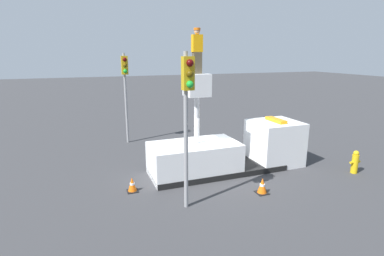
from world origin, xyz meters
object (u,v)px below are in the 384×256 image
Objects in this scene: traffic_light_pole at (187,101)px; traffic_light_across at (125,81)px; traffic_cone_rear at (132,185)px; fire_hydrant at (355,162)px; worker at (197,51)px; traffic_cone_curbside at (262,186)px; bucket_truck at (229,151)px.

traffic_light_pole is 1.01× the size of traffic_light_across.
fire_hydrant is at bearing -9.49° from traffic_cone_rear.
traffic_light_pole reaches higher than traffic_cone_rear.
worker reaches higher than traffic_cone_rear.
traffic_cone_curbside is at bearing 2.02° from traffic_light_pole.
worker reaches higher than traffic_light_pole.
bucket_truck is at bearing -57.98° from traffic_light_across.
fire_hydrant reaches higher than traffic_cone_rear.
traffic_light_across is 9.07× the size of traffic_cone_rear.
bucket_truck reaches higher than traffic_cone_curbside.
traffic_cone_rear is at bearing -166.14° from worker.
bucket_truck is at bearing 0.00° from worker.
traffic_light_pole is at bearing -137.75° from bucket_truck.
fire_hydrant is (7.87, 0.38, -3.15)m from traffic_light_pole.
bucket_truck reaches higher than traffic_cone_rear.
traffic_light_across is 12.15m from fire_hydrant.
bucket_truck is 6.87× the size of fire_hydrant.
bucket_truck is 11.69× the size of traffic_cone_curbside.
bucket_truck is 2.62m from traffic_cone_curbside.
traffic_light_pole is at bearing -85.42° from traffic_light_across.
traffic_cone_rear is at bearing -170.92° from bucket_truck.
worker is 8.33m from fire_hydrant.
fire_hydrant is at bearing -19.34° from worker.
traffic_light_pole is 9.15× the size of traffic_cone_rear.
bucket_truck is at bearing 42.25° from traffic_light_pole.
traffic_light_pole reaches higher than fire_hydrant.
traffic_light_across is 7.35m from traffic_cone_rear.
traffic_light_across is 8.52× the size of traffic_cone_curbside.
bucket_truck is 5.45m from fire_hydrant.
traffic_light_pole is at bearing -177.23° from fire_hydrant.
fire_hydrant is at bearing -24.83° from bucket_truck.
worker is 5.74m from traffic_cone_rear.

